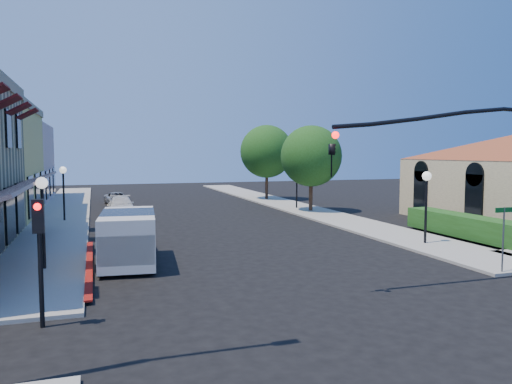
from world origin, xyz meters
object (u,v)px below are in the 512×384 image
object	(u,v)px
lamppost_right_near	(426,189)
parked_car_a	(136,234)
lamppost_left_far	(63,180)
signal_mast_arm	(484,164)
secondary_signal	(39,239)
parked_car_c	(121,206)
parked_car_b	(125,225)
street_tree_b	(267,151)
street_tree_a	(311,156)
lamppost_left_near	(42,199)
parked_car_d	(117,198)
white_van	(128,235)
street_name_sign	(504,229)
lamppost_right_far	(297,175)

from	to	relation	value
lamppost_right_near	parked_car_a	distance (m)	14.05
lamppost_right_near	lamppost_left_far	bearing A→B (deg)	140.53
signal_mast_arm	secondary_signal	size ratio (longest dim) A/B	2.41
parked_car_c	parked_car_b	bearing A→B (deg)	-91.00
secondary_signal	lamppost_right_near	distance (m)	17.77
secondary_signal	parked_car_c	distance (m)	23.87
street_tree_b	secondary_signal	xyz separation A→B (m)	(-16.80, -30.59, -2.23)
parked_car_b	parked_car_c	world-z (taller)	parked_car_c
parked_car_b	street_tree_b	bearing A→B (deg)	51.09
street_tree_a	lamppost_left_near	xyz separation A→B (m)	(-17.30, -14.00, -1.46)
signal_mast_arm	parked_car_d	size ratio (longest dim) A/B	2.12
white_van	parked_car_c	size ratio (longest dim) A/B	1.13
street_name_sign	street_tree_b	bearing A→B (deg)	87.50
street_name_sign	lamppost_right_far	world-z (taller)	lamppost_right_far
white_van	parked_car_b	world-z (taller)	white_van
lamppost_left_far	parked_car_c	distance (m)	5.21
secondary_signal	parked_car_d	xyz separation A→B (m)	(3.20, 30.59, -1.79)
lamppost_left_near	lamppost_right_far	xyz separation A→B (m)	(17.00, 16.00, 0.00)
secondary_signal	parked_car_c	world-z (taller)	secondary_signal
lamppost_right_far	signal_mast_arm	bearing A→B (deg)	-96.70
lamppost_left_near	lamppost_right_far	bearing A→B (deg)	43.26
secondary_signal	street_name_sign	xyz separation A→B (m)	(15.50, 0.79, -0.62)
secondary_signal	lamppost_left_near	bearing A→B (deg)	94.34
street_tree_a	white_van	size ratio (longest dim) A/B	1.32
signal_mast_arm	street_tree_b	bearing A→B (deg)	84.49
street_tree_a	street_tree_b	world-z (taller)	street_tree_b
parked_car_d	lamppost_left_far	bearing A→B (deg)	-116.14
white_van	parked_car_d	distance (m)	23.91
street_tree_b	white_van	size ratio (longest dim) A/B	1.43
lamppost_left_near	lamppost_right_near	distance (m)	17.00
street_name_sign	parked_car_b	distance (m)	18.54
lamppost_left_near	lamppost_right_far	distance (m)	23.35
lamppost_right_far	parked_car_b	bearing A→B (deg)	-148.77
secondary_signal	lamppost_left_near	distance (m)	6.63
street_tree_a	lamppost_right_near	bearing A→B (deg)	-91.23
parked_car_a	parked_car_d	size ratio (longest dim) A/B	0.92
signal_mast_arm	white_van	xyz separation A→B (m)	(-11.27, 6.62, -2.88)
parked_car_c	white_van	bearing A→B (deg)	-91.35
parked_car_c	parked_car_d	world-z (taller)	parked_car_c
parked_car_c	lamppost_left_near	bearing A→B (deg)	-101.56
secondary_signal	parked_car_a	bearing A→B (deg)	73.19
parked_car_a	secondary_signal	bearing A→B (deg)	-106.80
signal_mast_arm	parked_car_d	world-z (taller)	signal_mast_arm
lamppost_left_far	lamppost_right_near	size ratio (longest dim) A/B	1.00
signal_mast_arm	parked_car_b	size ratio (longest dim) A/B	2.48
signal_mast_arm	parked_car_a	size ratio (longest dim) A/B	2.29
parked_car_a	lamppost_left_far	bearing A→B (deg)	110.31
white_van	parked_car_a	size ratio (longest dim) A/B	1.40
lamppost_left_near	lamppost_left_far	world-z (taller)	same
parked_car_b	parked_car_c	size ratio (longest dim) A/B	0.74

